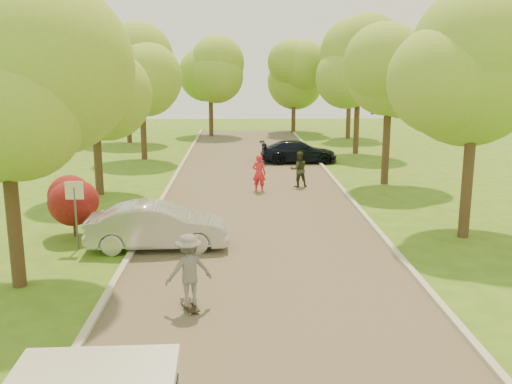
{
  "coord_description": "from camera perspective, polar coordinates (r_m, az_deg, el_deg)",
  "views": [
    {
      "loc": [
        -0.75,
        -13.22,
        5.6
      ],
      "look_at": [
        -0.15,
        6.35,
        1.3
      ],
      "focal_mm": 40.0,
      "sensor_mm": 36.0,
      "label": 1
    }
  ],
  "objects": [
    {
      "name": "silver_sedan",
      "position": [
        18.16,
        -9.79,
        -3.38
      ],
      "size": [
        4.46,
        1.71,
        1.45
      ],
      "primitive_type": "imported",
      "rotation": [
        0.0,
        0.0,
        1.61
      ],
      "color": "#B0B0B5",
      "rests_on": "ground"
    },
    {
      "name": "dark_sedan",
      "position": [
        34.12,
        4.26,
        4.03
      ],
      "size": [
        4.64,
        2.06,
        1.32
      ],
      "primitive_type": "imported",
      "rotation": [
        0.0,
        0.0,
        1.62
      ],
      "color": "black",
      "rests_on": "ground"
    },
    {
      "name": "skateboarder",
      "position": [
        13.49,
        -6.73,
        -7.74
      ],
      "size": [
        1.27,
        1.0,
        1.73
      ],
      "primitive_type": "imported",
      "rotation": [
        0.0,
        0.0,
        3.51
      ],
      "color": "slate",
      "rests_on": "longboard"
    },
    {
      "name": "longboard",
      "position": [
        13.82,
        -6.64,
        -11.18
      ],
      "size": [
        0.55,
        0.92,
        0.1
      ],
      "rotation": [
        0.0,
        0.0,
        3.51
      ],
      "color": "black",
      "rests_on": "ground"
    },
    {
      "name": "road",
      "position": [
        21.96,
        0.25,
        -2.37
      ],
      "size": [
        8.0,
        60.0,
        0.01
      ],
      "primitive_type": "cube",
      "color": "#4C4438",
      "rests_on": "ground"
    },
    {
      "name": "tree_bg_d",
      "position": [
        49.47,
        4.09,
        12.03
      ],
      "size": [
        5.12,
        5.0,
        7.72
      ],
      "color": "#382619",
      "rests_on": "ground"
    },
    {
      "name": "tree_r_far",
      "position": [
        38.07,
        10.59,
        12.54
      ],
      "size": [
        5.33,
        5.2,
        8.34
      ],
      "color": "#382619",
      "rests_on": "ground"
    },
    {
      "name": "person_striped",
      "position": [
        26.03,
        0.31,
        1.89
      ],
      "size": [
        0.71,
        0.57,
        1.71
      ],
      "primitive_type": "imported",
      "rotation": [
        0.0,
        0.0,
        2.85
      ],
      "color": "red",
      "rests_on": "ground"
    },
    {
      "name": "tree_l_far",
      "position": [
        35.67,
        -11.1,
        11.95
      ],
      "size": [
        4.92,
        4.8,
        7.79
      ],
      "color": "#382619",
      "rests_on": "ground"
    },
    {
      "name": "tree_bg_b",
      "position": [
        46.1,
        9.68,
        12.14
      ],
      "size": [
        5.12,
        5.0,
        7.95
      ],
      "color": "#382619",
      "rests_on": "ground"
    },
    {
      "name": "tree_r_midb",
      "position": [
        28.21,
        13.56,
        10.59
      ],
      "size": [
        4.51,
        4.4,
        7.01
      ],
      "color": "#382619",
      "rests_on": "ground"
    },
    {
      "name": "ground",
      "position": [
        14.38,
        1.38,
        -10.54
      ],
      "size": [
        100.0,
        100.0,
        0.0
      ],
      "primitive_type": "plane",
      "color": "#3C6217",
      "rests_on": "ground"
    },
    {
      "name": "curb_right",
      "position": [
        22.45,
        10.64,
        -2.12
      ],
      "size": [
        0.18,
        60.0,
        0.12
      ],
      "primitive_type": "cube",
      "color": "#B2AD9E",
      "rests_on": "ground"
    },
    {
      "name": "red_shrub",
      "position": [
        20.04,
        -17.8,
        -1.2
      ],
      "size": [
        1.7,
        1.7,
        1.95
      ],
      "color": "#382619",
      "rests_on": "ground"
    },
    {
      "name": "curb_left",
      "position": [
        22.18,
        -10.27,
        -2.28
      ],
      "size": [
        0.18,
        60.0,
        0.12
      ],
      "primitive_type": "cube",
      "color": "#B2AD9E",
      "rests_on": "ground"
    },
    {
      "name": "tree_r_mida",
      "position": [
        19.81,
        21.78,
        11.34
      ],
      "size": [
        5.13,
        5.0,
        7.95
      ],
      "color": "#382619",
      "rests_on": "ground"
    },
    {
      "name": "tree_bg_c",
      "position": [
        47.27,
        -4.32,
        11.66
      ],
      "size": [
        4.92,
        4.8,
        7.33
      ],
      "color": "#382619",
      "rests_on": "ground"
    },
    {
      "name": "tree_bg_a",
      "position": [
        43.96,
        -12.55,
        11.73
      ],
      "size": [
        5.12,
        5.0,
        7.72
      ],
      "color": "#382619",
      "rests_on": "ground"
    },
    {
      "name": "street_sign",
      "position": [
        18.4,
        -17.66,
        -0.88
      ],
      "size": [
        0.55,
        0.06,
        2.17
      ],
      "color": "#59595E",
      "rests_on": "ground"
    },
    {
      "name": "tree_l_mida",
      "position": [
        15.27,
        -23.42,
        9.78
      ],
      "size": [
        4.71,
        4.6,
        7.39
      ],
      "color": "#382619",
      "rests_on": "ground"
    },
    {
      "name": "person_olive",
      "position": [
        27.1,
        4.29,
        2.27
      ],
      "size": [
        0.92,
        0.77,
        1.71
      ],
      "primitive_type": "imported",
      "rotation": [
        0.0,
        0.0,
        3.3
      ],
      "color": "#2E321E",
      "rests_on": "ground"
    },
    {
      "name": "tree_l_midb",
      "position": [
        25.96,
        -15.5,
        9.71
      ],
      "size": [
        4.3,
        4.2,
        6.62
      ],
      "color": "#382619",
      "rests_on": "ground"
    }
  ]
}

